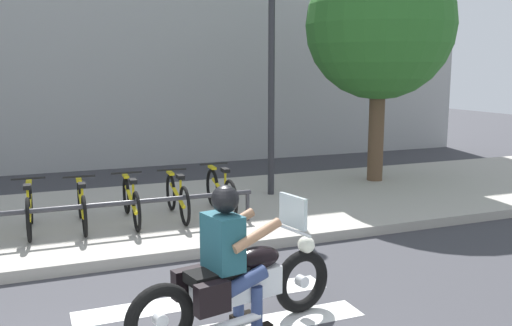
% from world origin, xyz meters
% --- Properties ---
extents(sidewalk, '(24.00, 4.40, 0.15)m').
position_xyz_m(sidewalk, '(0.00, 5.09, 0.07)').
color(sidewalk, '#A8A399').
rests_on(sidewalk, ground).
extents(crosswalk_stripe_4, '(2.80, 0.40, 0.01)m').
position_xyz_m(crosswalk_stripe_4, '(1.32, 1.60, 0.00)').
color(crosswalk_stripe_4, white).
rests_on(crosswalk_stripe_4, ground).
extents(motorcycle, '(2.23, 0.83, 1.25)m').
position_xyz_m(motorcycle, '(1.39, 0.76, 0.47)').
color(motorcycle, black).
rests_on(motorcycle, ground).
extents(rider, '(0.71, 0.63, 1.45)m').
position_xyz_m(rider, '(1.31, 0.74, 0.84)').
color(rider, '#1E4C59').
rests_on(rider, ground).
extents(bicycle_1, '(0.48, 1.59, 0.75)m').
position_xyz_m(bicycle_1, '(-0.42, 4.49, 0.49)').
color(bicycle_1, black).
rests_on(bicycle_1, sidewalk).
extents(bicycle_2, '(0.48, 1.65, 0.72)m').
position_xyz_m(bicycle_2, '(0.30, 4.49, 0.48)').
color(bicycle_2, black).
rests_on(bicycle_2, sidewalk).
extents(bicycle_3, '(0.48, 1.70, 0.73)m').
position_xyz_m(bicycle_3, '(1.03, 4.49, 0.49)').
color(bicycle_3, black).
rests_on(bicycle_3, sidewalk).
extents(bicycle_4, '(0.48, 1.60, 0.73)m').
position_xyz_m(bicycle_4, '(1.75, 4.49, 0.49)').
color(bicycle_4, black).
rests_on(bicycle_4, sidewalk).
extents(bicycle_5, '(0.48, 1.64, 0.78)m').
position_xyz_m(bicycle_5, '(2.47, 4.49, 0.51)').
color(bicycle_5, black).
rests_on(bicycle_5, sidewalk).
extents(bike_rack, '(4.22, 0.07, 0.49)m').
position_xyz_m(bike_rack, '(0.66, 3.94, 0.57)').
color(bike_rack, '#333338').
rests_on(bike_rack, sidewalk).
extents(street_lamp, '(0.28, 0.28, 4.23)m').
position_xyz_m(street_lamp, '(3.80, 5.49, 2.57)').
color(street_lamp, '#2D2D33').
rests_on(street_lamp, ground).
extents(tree_near_rack, '(3.02, 3.02, 4.87)m').
position_xyz_m(tree_near_rack, '(6.38, 5.89, 3.34)').
color(tree_near_rack, brown).
rests_on(tree_near_rack, ground).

